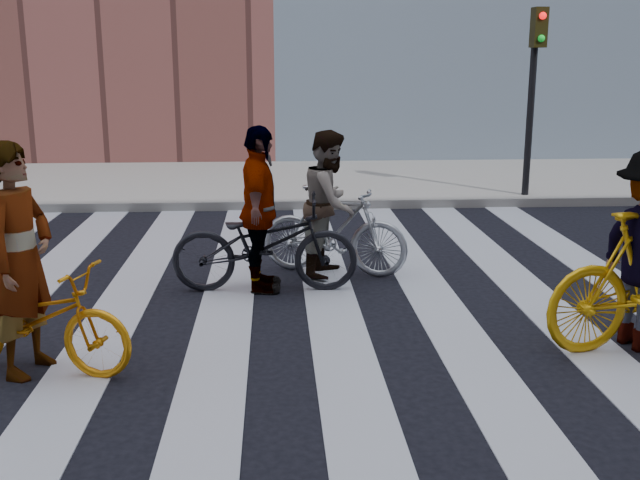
{
  "coord_description": "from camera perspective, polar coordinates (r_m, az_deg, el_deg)",
  "views": [
    {
      "loc": [
        -0.03,
        -7.42,
        2.53
      ],
      "look_at": [
        0.44,
        0.3,
        0.63
      ],
      "focal_mm": 42.0,
      "sensor_mm": 36.0,
      "label": 1
    }
  ],
  "objects": [
    {
      "name": "ground",
      "position": [
        7.84,
        -3.11,
        -5.04
      ],
      "size": [
        100.0,
        100.0,
        0.0
      ],
      "primitive_type": "plane",
      "color": "black",
      "rests_on": "ground"
    },
    {
      "name": "rider_mid",
      "position": [
        8.76,
        0.77,
        2.8
      ],
      "size": [
        0.89,
        1.0,
        1.71
      ],
      "primitive_type": "imported",
      "rotation": [
        0.0,
        0.0,
        1.22
      ],
      "color": "slate",
      "rests_on": "ground"
    },
    {
      "name": "bike_dark_rear",
      "position": [
        8.21,
        -4.25,
        -0.3
      ],
      "size": [
        2.06,
        0.78,
        1.07
      ],
      "primitive_type": "imported",
      "rotation": [
        0.0,
        0.0,
        1.53
      ],
      "color": "black",
      "rests_on": "ground"
    },
    {
      "name": "sidewalk_far",
      "position": [
        15.12,
        -3.36,
        4.44
      ],
      "size": [
        100.0,
        5.0,
        0.15
      ],
      "primitive_type": "cube",
      "color": "gray",
      "rests_on": "ground"
    },
    {
      "name": "rider_left",
      "position": [
        6.42,
        -21.83,
        -1.42
      ],
      "size": [
        0.63,
        0.8,
        1.9
      ],
      "primitive_type": "imported",
      "rotation": [
        0.0,
        0.0,
        1.28
      ],
      "color": "slate",
      "rests_on": "ground"
    },
    {
      "name": "zebra_crosswalk",
      "position": [
        7.84,
        -3.11,
        -5.0
      ],
      "size": [
        8.25,
        10.0,
        0.01
      ],
      "color": "silver",
      "rests_on": "ground"
    },
    {
      "name": "traffic_signal",
      "position": [
        13.49,
        16.03,
        12.22
      ],
      "size": [
        0.22,
        0.42,
        3.33
      ],
      "color": "black",
      "rests_on": "ground"
    },
    {
      "name": "rider_rear",
      "position": [
        8.13,
        -4.65,
        2.29
      ],
      "size": [
        0.48,
        1.09,
        1.83
      ],
      "primitive_type": "imported",
      "rotation": [
        0.0,
        0.0,
        1.53
      ],
      "color": "slate",
      "rests_on": "ground"
    },
    {
      "name": "bike_yellow_left",
      "position": [
        6.55,
        -21.03,
        -5.6
      ],
      "size": [
        1.84,
        1.07,
        0.91
      ],
      "primitive_type": "imported",
      "rotation": [
        0.0,
        0.0,
        1.28
      ],
      "color": "orange",
      "rests_on": "ground"
    },
    {
      "name": "bike_silver_mid",
      "position": [
        8.84,
        1.08,
        0.73
      ],
      "size": [
        1.83,
        1.08,
        1.06
      ],
      "primitive_type": "imported",
      "rotation": [
        0.0,
        0.0,
        1.22
      ],
      "color": "#ACB0B6",
      "rests_on": "ground"
    }
  ]
}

